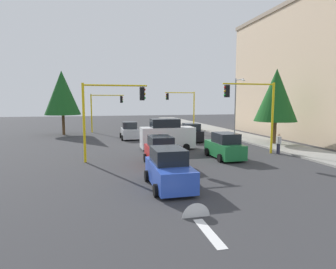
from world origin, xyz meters
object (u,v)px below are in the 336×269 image
Objects in this scene: traffic_signal_near_right at (110,106)px; car_silver at (130,131)px; traffic_signal_far_right at (105,105)px; traffic_signal_far_left at (183,103)px; car_black at (191,133)px; car_green at (225,147)px; tree_opposite_side at (62,93)px; car_yellow at (172,128)px; pedestrian_crossing at (279,143)px; tree_roadside_near at (276,95)px; car_blue at (169,169)px; car_red at (161,152)px; street_lamp_curbside at (237,101)px; traffic_signal_near_left at (254,104)px; delivery_van_white at (167,135)px.

traffic_signal_near_right reaches higher than car_silver.
traffic_signal_far_left reaches higher than traffic_signal_far_right.
car_black is 0.93× the size of car_green.
traffic_signal_far_left is 0.70× the size of tree_opposite_side.
car_yellow is (-2.38, 5.75, -0.00)m from car_silver.
car_green is 2.34× the size of pedestrian_crossing.
traffic_signal_far_left is 12.37m from car_black.
car_green is (1.08, 8.46, -3.08)m from traffic_signal_near_right.
traffic_signal_near_right is (20.00, -0.05, 0.19)m from traffic_signal_far_right.
tree_roadside_near is 1.99× the size of car_yellow.
traffic_signal_near_right is 1.41× the size of car_green.
car_blue is at bearing 0.05° from car_silver.
car_black is at bearing 133.18° from traffic_signal_near_right.
car_red is (10.43, -5.59, 0.00)m from car_black.
car_silver is at bearing -100.88° from street_lamp_curbside.
traffic_signal_far_left reaches higher than car_black.
traffic_signal_near_left is 3.92m from pedestrian_crossing.
tree_opposite_side is at bearing -156.90° from car_red.
traffic_signal_far_right is 1.34× the size of car_green.
traffic_signal_far_left is 1.51× the size of car_silver.
street_lamp_curbside is at bearing 135.28° from car_red.
car_yellow is (-14.35, -3.06, -3.24)m from traffic_signal_near_left.
car_yellow is at bearing 162.85° from car_red.
traffic_signal_near_left is 0.71× the size of tree_opposite_side.
traffic_signal_far_right reaches higher than delivery_van_white.
car_yellow is (-14.35, 8.35, -3.08)m from traffic_signal_near_right.
car_red is (6.12, -1.89, -0.39)m from delivery_van_white.
car_yellow is at bearing -179.60° from car_green.
car_black and car_red have the same top height.
traffic_signal_near_right is at bearing -91.60° from pedestrian_crossing.
street_lamp_curbside is 12.98m from car_silver.
traffic_signal_near_right reaches higher than car_green.
tree_roadside_near reaches higher than car_red.
car_silver is (-7.97, -2.56, -0.39)m from delivery_van_white.
car_black and car_yellow have the same top height.
delivery_van_white is at bearing -90.00° from tree_roadside_near.
car_silver and car_red have the same top height.
street_lamp_curbside reaches higher than car_blue.
tree_opposite_side reaches higher than traffic_signal_near_left.
street_lamp_curbside is at bearing 148.98° from car_green.
car_blue is (16.64, -12.27, -3.45)m from street_lamp_curbside.
traffic_signal_far_left is (-20.00, 11.40, 0.09)m from traffic_signal_near_right.
traffic_signal_near_right is 3.30× the size of pedestrian_crossing.
tree_opposite_side is 2.16× the size of car_silver.
traffic_signal_near_right is at bearing -0.13° from traffic_signal_far_right.
pedestrian_crossing is (4.38, -2.58, -4.01)m from tree_roadside_near.
car_green is (9.39, -0.40, 0.00)m from car_black.
street_lamp_curbside is 12.94m from car_green.
car_green is at bearing -2.43° from car_black.
car_silver is at bearing -47.62° from traffic_signal_far_left.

